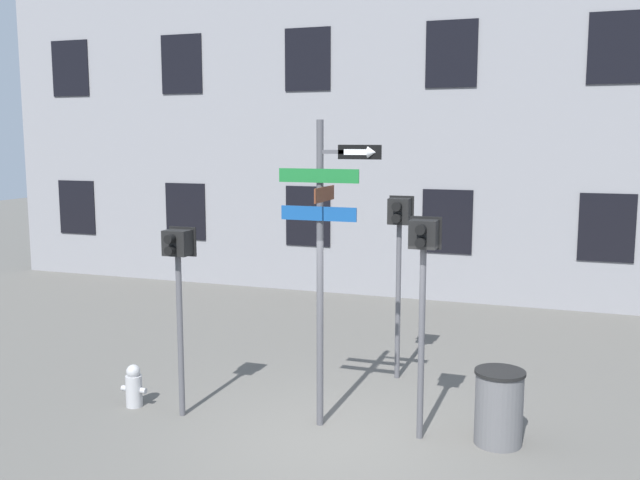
% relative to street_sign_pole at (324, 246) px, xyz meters
% --- Properties ---
extents(ground_plane, '(60.00, 60.00, 0.00)m').
position_rel_street_sign_pole_xyz_m(ground_plane, '(0.32, -0.39, -2.43)').
color(ground_plane, '#595651').
extents(building_facade, '(24.00, 0.64, 11.32)m').
position_rel_street_sign_pole_xyz_m(building_facade, '(0.32, 8.12, 3.23)').
color(building_facade, gray).
rests_on(building_facade, ground_plane).
extents(street_sign_pole, '(1.34, 0.73, 4.04)m').
position_rel_street_sign_pole_xyz_m(street_sign_pole, '(0.00, 0.00, 0.00)').
color(street_sign_pole, '#4C4C51').
rests_on(street_sign_pole, ground_plane).
extents(pedestrian_signal_left, '(0.40, 0.40, 2.62)m').
position_rel_street_sign_pole_xyz_m(pedestrian_signal_left, '(-1.97, -0.32, -0.37)').
color(pedestrian_signal_left, '#4C4C51').
rests_on(pedestrian_signal_left, ground_plane).
extents(pedestrian_signal_right, '(0.40, 0.40, 2.84)m').
position_rel_street_sign_pole_xyz_m(pedestrian_signal_right, '(1.28, 0.03, -0.21)').
color(pedestrian_signal_right, '#4C4C51').
rests_on(pedestrian_signal_right, ground_plane).
extents(pedestrian_signal_across, '(0.39, 0.40, 2.91)m').
position_rel_street_sign_pole_xyz_m(pedestrian_signal_across, '(0.48, 2.19, -0.14)').
color(pedestrian_signal_across, '#4C4C51').
rests_on(pedestrian_signal_across, ground_plane).
extents(fire_hydrant, '(0.39, 0.23, 0.62)m').
position_rel_street_sign_pole_xyz_m(fire_hydrant, '(-2.79, -0.25, -2.13)').
color(fire_hydrant, '#A5A5A8').
rests_on(fire_hydrant, ground_plane).
extents(trash_bin, '(0.63, 0.63, 0.95)m').
position_rel_street_sign_pole_xyz_m(trash_bin, '(2.25, 0.19, -1.95)').
color(trash_bin, '#59595B').
rests_on(trash_bin, ground_plane).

